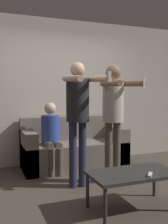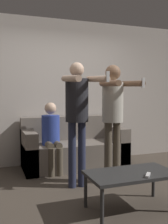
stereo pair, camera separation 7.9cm
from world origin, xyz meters
The scene contains 8 objects.
ground_plane centered at (0.00, 0.00, 0.00)m, with size 14.00×14.00×0.00m, color #4C4238.
wall_back centered at (0.00, 1.70, 1.35)m, with size 6.40×0.06×2.70m.
couch centered at (0.12, 1.28, 0.31)m, with size 1.83×0.78×0.89m.
person_standing_left centered at (-0.15, 0.28, 1.11)m, with size 0.44×0.79×1.75m.
person_standing_right centered at (0.40, 0.28, 1.09)m, with size 0.43×0.70×1.74m.
person_seated centered at (-0.33, 1.13, 0.65)m, with size 0.30×0.53×1.17m.
coffee_table centered at (0.20, -0.60, 0.39)m, with size 1.01×0.55×0.44m.
remote_on_table centered at (0.30, -0.78, 0.45)m, with size 0.13×0.14×0.02m.
Camera 2 is at (-1.30, -3.15, 1.34)m, focal length 42.00 mm.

